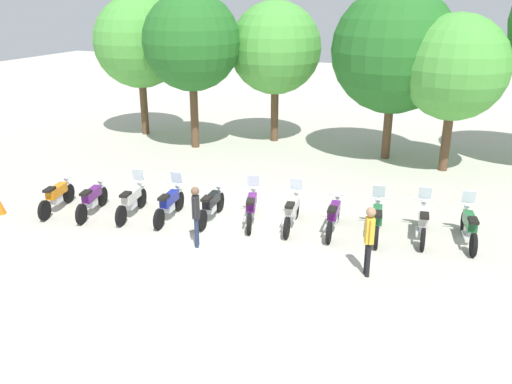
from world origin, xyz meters
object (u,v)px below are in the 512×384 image
(tree_2, at_px, (275,48))
(tree_4, at_px, (455,68))
(motorcycle_0, at_px, (57,196))
(motorcycle_3, at_px, (170,203))
(motorcycle_2, at_px, (132,200))
(motorcycle_10, at_px, (469,226))
(person_0, at_px, (369,235))
(tree_3, at_px, (394,51))
(motorcycle_8, at_px, (377,220))
(person_1, at_px, (196,212))
(motorcycle_5, at_px, (251,207))
(motorcycle_7, at_px, (334,216))
(traffic_cone, at_px, (0,206))
(motorcycle_9, at_px, (423,221))
(motorcycle_1, at_px, (92,199))
(tree_0, at_px, (139,42))
(tree_1, at_px, (191,42))
(motorcycle_6, at_px, (292,211))
(motorcycle_4, at_px, (211,205))

(tree_2, bearing_deg, tree_4, -12.28)
(motorcycle_0, relative_size, motorcycle_3, 0.99)
(motorcycle_2, distance_m, motorcycle_10, 10.14)
(motorcycle_10, xyz_separation_m, person_0, (-2.26, -2.96, 0.58))
(tree_2, bearing_deg, tree_3, -9.24)
(motorcycle_8, xyz_separation_m, person_1, (-4.50, -2.60, 0.52))
(motorcycle_5, relative_size, motorcycle_8, 0.97)
(motorcycle_2, distance_m, motorcycle_7, 6.35)
(tree_4, bearing_deg, motorcycle_5, -122.67)
(tree_4, distance_m, traffic_cone, 16.75)
(motorcycle_2, height_order, motorcycle_5, same)
(person_0, bearing_deg, motorcycle_8, 70.67)
(motorcycle_5, bearing_deg, motorcycle_3, 87.62)
(motorcycle_9, relative_size, tree_3, 0.31)
(tree_3, bearing_deg, motorcycle_5, -106.59)
(motorcycle_1, xyz_separation_m, tree_0, (-4.33, 9.55, 3.96))
(motorcycle_5, distance_m, person_1, 2.29)
(motorcycle_8, bearing_deg, tree_3, -2.25)
(motorcycle_3, relative_size, tree_1, 0.32)
(motorcycle_3, bearing_deg, tree_1, 15.52)
(motorcycle_7, distance_m, traffic_cone, 10.58)
(motorcycle_5, height_order, motorcycle_10, same)
(motorcycle_6, relative_size, motorcycle_7, 1.00)
(motorcycle_6, bearing_deg, person_1, 129.81)
(tree_2, bearing_deg, motorcycle_3, -87.81)
(motorcycle_9, distance_m, tree_0, 16.54)
(traffic_cone, bearing_deg, tree_4, 38.86)
(motorcycle_1, distance_m, tree_3, 13.08)
(motorcycle_8, bearing_deg, motorcycle_2, 90.48)
(tree_2, bearing_deg, motorcycle_7, -59.72)
(motorcycle_3, height_order, traffic_cone, motorcycle_3)
(person_0, height_order, person_1, person_0)
(motorcycle_2, height_order, motorcycle_3, same)
(motorcycle_0, bearing_deg, motorcycle_4, -89.31)
(motorcycle_4, height_order, tree_4, tree_4)
(motorcycle_0, bearing_deg, motorcycle_8, -91.68)
(motorcycle_6, height_order, tree_0, tree_0)
(motorcycle_4, height_order, tree_1, tree_1)
(tree_2, height_order, traffic_cone, tree_2)
(motorcycle_10, distance_m, tree_0, 17.56)
(tree_2, bearing_deg, motorcycle_2, -94.69)
(person_0, height_order, tree_3, tree_3)
(motorcycle_0, xyz_separation_m, motorcycle_9, (11.19, 2.40, 0.01))
(motorcycle_2, height_order, tree_1, tree_1)
(motorcycle_0, distance_m, tree_4, 14.99)
(tree_0, distance_m, tree_4, 14.31)
(motorcycle_7, bearing_deg, person_1, 119.96)
(motorcycle_3, xyz_separation_m, person_0, (6.44, -1.22, 0.58))
(motorcycle_4, relative_size, motorcycle_10, 1.01)
(motorcycle_3, xyz_separation_m, tree_1, (-3.33, 7.74, 4.16))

